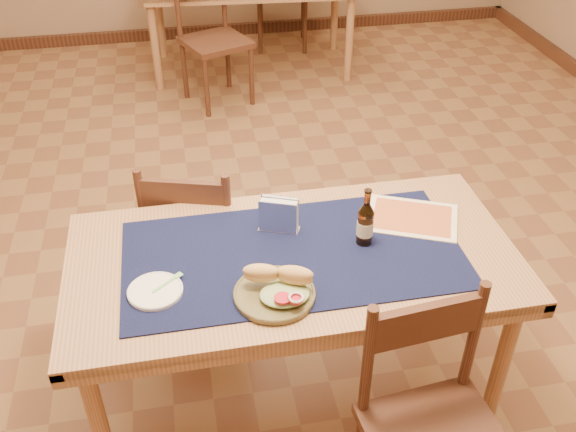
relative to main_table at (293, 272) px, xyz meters
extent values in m
cube|color=olive|center=(0.00, 0.80, -0.68)|extent=(6.00, 7.00, 0.02)
cylinder|color=#AF7752|center=(-0.72, -0.32, -0.31)|extent=(0.06, 0.06, 0.71)
cylinder|color=#AF7752|center=(0.72, -0.32, -0.31)|extent=(0.06, 0.06, 0.71)
cylinder|color=#AF7752|center=(-0.72, 0.32, -0.31)|extent=(0.06, 0.06, 0.71)
cylinder|color=#AF7752|center=(0.72, 0.32, -0.31)|extent=(0.06, 0.06, 0.71)
cube|color=#AF7752|center=(0.00, 0.00, 0.06)|extent=(1.60, 0.80, 0.04)
cube|color=#10153C|center=(0.00, 0.00, 0.09)|extent=(1.20, 0.60, 0.01)
cube|color=#4B2A1B|center=(0.00, 4.27, -0.62)|extent=(6.00, 0.06, 0.10)
cylinder|color=#AF7752|center=(-0.47, 3.16, -0.31)|extent=(0.06, 0.06, 0.71)
cylinder|color=#AF7752|center=(1.06, 3.05, -0.31)|extent=(0.06, 0.06, 0.71)
cylinder|color=#AF7752|center=(-0.41, 3.84, -0.31)|extent=(0.06, 0.06, 0.71)
cylinder|color=#AF7752|center=(1.11, 3.73, -0.31)|extent=(0.06, 0.06, 0.71)
cylinder|color=#4B2A1B|center=(-0.09, 0.70, -0.45)|extent=(0.03, 0.03, 0.44)
cylinder|color=#4B2A1B|center=(-0.43, 0.80, -0.45)|extent=(0.03, 0.03, 0.44)
cylinder|color=#4B2A1B|center=(-0.19, 0.37, -0.45)|extent=(0.03, 0.03, 0.44)
cylinder|color=#4B2A1B|center=(-0.53, 0.47, -0.45)|extent=(0.03, 0.03, 0.44)
cube|color=#4B2A1B|center=(-0.31, 0.59, -0.23)|extent=(0.51, 0.51, 0.04)
cube|color=#4B2A1B|center=(-0.36, 0.41, 0.11)|extent=(0.34, 0.13, 0.14)
cylinder|color=#4B2A1B|center=(-0.20, 0.36, -0.01)|extent=(0.03, 0.03, 0.45)
cylinder|color=#4B2A1B|center=(-0.53, 0.46, -0.01)|extent=(0.03, 0.03, 0.45)
cylinder|color=#4B2A1B|center=(0.50, -0.45, -0.44)|extent=(0.04, 0.04, 0.45)
cube|color=#4B2A1B|center=(0.32, -0.46, 0.14)|extent=(0.36, 0.07, 0.14)
cylinder|color=#4B2A1B|center=(0.14, -0.48, 0.02)|extent=(0.04, 0.04, 0.46)
cylinder|color=#4B2A1B|center=(0.50, -0.44, 0.02)|extent=(0.04, 0.04, 0.46)
cylinder|color=#4B2A1B|center=(-0.13, 2.61, -0.43)|extent=(0.04, 0.04, 0.47)
cylinder|color=#4B2A1B|center=(0.22, 2.75, -0.43)|extent=(0.04, 0.04, 0.47)
cylinder|color=#4B2A1B|center=(-0.26, 2.96, -0.43)|extent=(0.04, 0.04, 0.47)
cylinder|color=#4B2A1B|center=(0.08, 3.10, -0.43)|extent=(0.04, 0.04, 0.47)
cube|color=#4B2A1B|center=(-0.02, 2.85, -0.20)|extent=(0.57, 0.57, 0.04)
cylinder|color=#4B2A1B|center=(-0.27, 2.97, 0.04)|extent=(0.04, 0.04, 0.48)
cylinder|color=#4B2A1B|center=(0.90, 4.07, -0.42)|extent=(0.04, 0.04, 0.49)
cylinder|color=#4B2A1B|center=(0.51, 4.14, -0.42)|extent=(0.04, 0.04, 0.49)
cylinder|color=#4B2A1B|center=(0.83, 3.68, -0.42)|extent=(0.04, 0.04, 0.49)
cylinder|color=#4B2A1B|center=(0.44, 3.75, -0.42)|extent=(0.04, 0.04, 0.49)
cylinder|color=brown|center=(-0.10, -0.20, 0.10)|extent=(0.27, 0.27, 0.02)
torus|color=brown|center=(-0.10, -0.20, 0.10)|extent=(0.27, 0.27, 0.01)
ellipsoid|color=#A0B47C|center=(-0.07, -0.23, 0.12)|extent=(0.16, 0.13, 0.03)
ellipsoid|color=#DEB069|center=(-0.14, -0.16, 0.16)|extent=(0.12, 0.07, 0.06)
ellipsoid|color=#DEB069|center=(-0.03, -0.19, 0.16)|extent=(0.13, 0.09, 0.07)
cylinder|color=red|center=(-0.09, -0.27, 0.14)|extent=(0.05, 0.05, 0.01)
cylinder|color=red|center=(-0.05, -0.28, 0.14)|extent=(0.05, 0.05, 0.01)
torus|color=silver|center=(-0.05, -0.29, 0.15)|extent=(0.05, 0.05, 0.01)
cylinder|color=white|center=(-0.49, -0.11, 0.09)|extent=(0.18, 0.18, 0.01)
torus|color=white|center=(-0.49, -0.11, 0.10)|extent=(0.18, 0.18, 0.01)
cube|color=#7DD374|center=(-0.46, -0.10, 0.10)|extent=(0.08, 0.07, 0.00)
cube|color=#7DD374|center=(-0.41, -0.06, 0.10)|extent=(0.04, 0.03, 0.00)
cylinder|color=#4F2D0E|center=(0.27, 0.02, 0.15)|extent=(0.06, 0.06, 0.13)
cone|color=#4F2D0E|center=(0.27, 0.02, 0.24)|extent=(0.06, 0.06, 0.04)
cylinder|color=#4F2D0E|center=(0.27, 0.02, 0.28)|extent=(0.02, 0.02, 0.05)
cylinder|color=#4F2D0E|center=(0.27, 0.02, 0.31)|extent=(0.03, 0.03, 0.01)
cylinder|color=beige|center=(0.27, 0.02, 0.15)|extent=(0.06, 0.06, 0.06)
cube|color=silver|center=(-0.02, 0.15, 0.09)|extent=(0.16, 0.11, 0.00)
cube|color=silver|center=(-0.03, 0.13, 0.16)|extent=(0.13, 0.06, 0.13)
cube|color=silver|center=(-0.02, 0.17, 0.16)|extent=(0.13, 0.06, 0.13)
cube|color=silver|center=(-0.02, 0.15, 0.15)|extent=(0.14, 0.08, 0.12)
cube|color=#45B2DD|center=(-0.03, 0.13, 0.16)|extent=(0.09, 0.04, 0.04)
cube|color=#FFEAC0|center=(0.49, 0.12, 0.09)|extent=(0.41, 0.36, 0.00)
cube|color=#BF5B31|center=(0.49, 0.12, 0.09)|extent=(0.35, 0.30, 0.00)
camera|label=1|loc=(-0.35, -1.73, 1.54)|focal=40.00mm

